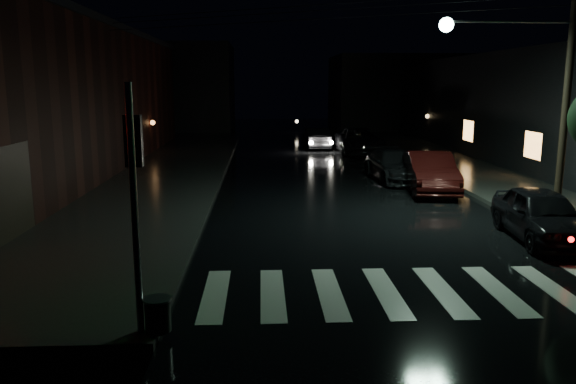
{
  "coord_description": "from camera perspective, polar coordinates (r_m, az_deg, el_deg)",
  "views": [
    {
      "loc": [
        -0.21,
        -10.6,
        4.32
      ],
      "look_at": [
        0.46,
        3.46,
        1.6
      ],
      "focal_mm": 35.0,
      "sensor_mm": 36.0,
      "label": 1
    }
  ],
  "objects": [
    {
      "name": "sidewalk_left",
      "position": [
        25.42,
        -13.56,
        1.02
      ],
      "size": [
        6.0,
        44.0,
        0.15
      ],
      "primitive_type": "cube",
      "color": "#282826",
      "rests_on": "ground"
    },
    {
      "name": "building_far_left",
      "position": [
        56.46,
        -12.93,
        10.34
      ],
      "size": [
        14.0,
        10.0,
        8.0
      ],
      "primitive_type": "cube",
      "color": "black",
      "rests_on": "ground"
    },
    {
      "name": "ground",
      "position": [
        11.45,
        -1.53,
        -11.23
      ],
      "size": [
        120.0,
        120.0,
        0.0
      ],
      "primitive_type": "plane",
      "color": "black",
      "rests_on": "ground"
    },
    {
      "name": "parked_car_d",
      "position": [
        35.55,
        7.21,
        5.16
      ],
      "size": [
        2.68,
        5.75,
        1.59
      ],
      "primitive_type": "imported",
      "rotation": [
        0.0,
        0.0,
        0.01
      ],
      "color": "black",
      "rests_on": "ground"
    },
    {
      "name": "crosswalk",
      "position": [
        12.34,
        12.71,
        -9.81
      ],
      "size": [
        9.0,
        3.0,
        0.01
      ],
      "primitive_type": "cube",
      "color": "beige",
      "rests_on": "ground"
    },
    {
      "name": "building_left",
      "position": [
        29.11,
        -26.92,
        8.16
      ],
      "size": [
        10.0,
        36.0,
        7.0
      ],
      "primitive_type": "cube",
      "color": "black",
      "rests_on": "ground"
    },
    {
      "name": "building_far_right",
      "position": [
        57.4,
        11.78,
        9.89
      ],
      "size": [
        14.0,
        10.0,
        7.0
      ],
      "primitive_type": "cube",
      "color": "black",
      "rests_on": "ground"
    },
    {
      "name": "oncoming_car",
      "position": [
        38.16,
        2.87,
        5.49
      ],
      "size": [
        1.65,
        4.33,
        1.41
      ],
      "primitive_type": "imported",
      "rotation": [
        0.0,
        0.0,
        3.18
      ],
      "color": "black",
      "rests_on": "ground"
    },
    {
      "name": "parked_car_b",
      "position": [
        23.45,
        14.18,
        1.99
      ],
      "size": [
        2.29,
        5.08,
        1.62
      ],
      "primitive_type": "imported",
      "rotation": [
        0.0,
        0.0,
        -0.12
      ],
      "color": "black",
      "rests_on": "ground"
    },
    {
      "name": "parked_car_a",
      "position": [
        17.2,
        24.35,
        -2.1
      ],
      "size": [
        2.07,
        4.41,
        1.46
      ],
      "primitive_type": "imported",
      "rotation": [
        0.0,
        0.0,
        -0.08
      ],
      "color": "black",
      "rests_on": "ground"
    },
    {
      "name": "parked_car_c",
      "position": [
        25.85,
        10.74,
        2.69
      ],
      "size": [
        2.29,
        4.92,
        1.39
      ],
      "primitive_type": "imported",
      "rotation": [
        0.0,
        0.0,
        0.07
      ],
      "color": "black",
      "rests_on": "ground"
    },
    {
      "name": "signal_pole_corner",
      "position": [
        9.75,
        -14.15,
        -5.96
      ],
      "size": [
        0.68,
        0.61,
        4.2
      ],
      "color": "slate",
      "rests_on": "ground"
    },
    {
      "name": "utility_pole",
      "position": [
        19.79,
        24.91,
        10.75
      ],
      "size": [
        4.92,
        0.44,
        8.0
      ],
      "color": "black",
      "rests_on": "ground"
    },
    {
      "name": "sidewalk_right",
      "position": [
        26.97,
        19.55,
        1.25
      ],
      "size": [
        4.0,
        44.0,
        0.15
      ],
      "primitive_type": "cube",
      "color": "#282826",
      "rests_on": "ground"
    }
  ]
}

